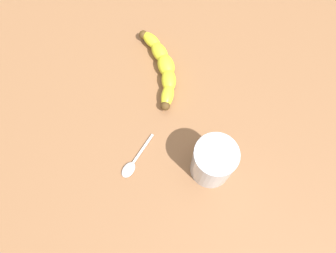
% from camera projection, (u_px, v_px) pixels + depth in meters
% --- Properties ---
extents(wooden_tabletop, '(1.20, 1.20, 0.03)m').
position_uv_depth(wooden_tabletop, '(187.00, 101.00, 0.73)').
color(wooden_tabletop, '#8D5F3D').
rests_on(wooden_tabletop, ground).
extents(banana, '(0.22, 0.09, 0.04)m').
position_uv_depth(banana, '(163.00, 66.00, 0.73)').
color(banana, yellow).
rests_on(banana, wooden_tabletop).
extents(smoothie_glass, '(0.08, 0.08, 0.10)m').
position_uv_depth(smoothie_glass, '(213.00, 162.00, 0.61)').
color(smoothie_glass, silver).
rests_on(smoothie_glass, wooden_tabletop).
extents(teaspoon, '(0.06, 0.11, 0.01)m').
position_uv_depth(teaspoon, '(130.00, 167.00, 0.65)').
color(teaspoon, silver).
rests_on(teaspoon, wooden_tabletop).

